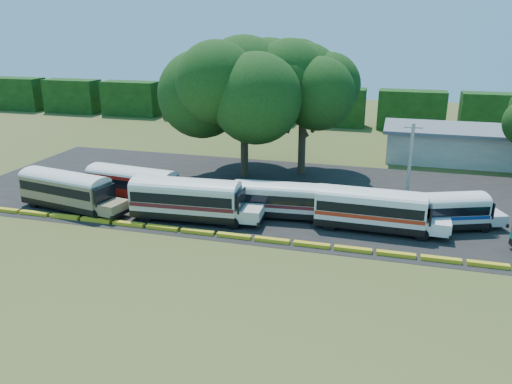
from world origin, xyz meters
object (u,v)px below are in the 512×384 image
(bus_beige, at_px, (67,188))
(bus_red, at_px, (134,183))
(bus_white_red, at_px, (373,207))
(tree_west, at_px, (244,82))
(bus_cream_west, at_px, (189,197))

(bus_beige, xyz_separation_m, bus_red, (4.80, 3.07, -0.03))
(bus_red, bearing_deg, bus_white_red, 4.58)
(bus_red, xyz_separation_m, bus_white_red, (21.17, -0.71, -0.01))
(bus_beige, xyz_separation_m, bus_white_red, (25.97, 2.36, -0.04))
(tree_west, bearing_deg, bus_red, -123.00)
(bus_cream_west, bearing_deg, bus_white_red, 3.91)
(bus_cream_west, bearing_deg, tree_west, 83.50)
(bus_beige, distance_m, bus_cream_west, 11.21)
(bus_beige, xyz_separation_m, tree_west, (11.92, 14.02, 7.99))
(bus_white_red, height_order, tree_west, tree_west)
(bus_beige, height_order, bus_white_red, bus_beige)
(bus_cream_west, height_order, bus_white_red, bus_cream_west)
(bus_beige, bearing_deg, bus_red, 42.83)
(bus_beige, height_order, bus_red, bus_beige)
(bus_beige, relative_size, bus_white_red, 1.03)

